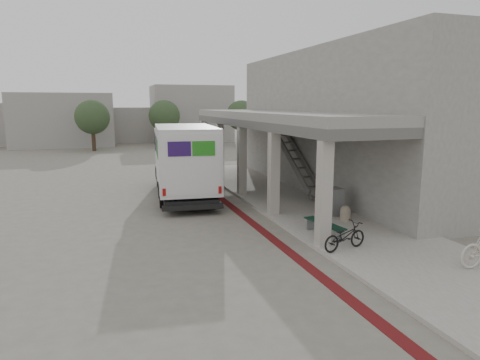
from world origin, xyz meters
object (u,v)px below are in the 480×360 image
object	(u,v)px
bench	(324,226)
utility_cabinet	(335,201)
fedex_truck	(184,159)
bicycle_black	(345,236)

from	to	relation	value
bench	utility_cabinet	bearing A→B (deg)	45.01
fedex_truck	bicycle_black	world-z (taller)	fedex_truck
bicycle_black	utility_cabinet	bearing A→B (deg)	-39.13
fedex_truck	bench	xyz separation A→B (m)	(3.17, -7.97, -1.39)
utility_cabinet	bicycle_black	xyz separation A→B (m)	(-1.80, -3.70, -0.12)
fedex_truck	utility_cabinet	bearing A→B (deg)	-44.27
utility_cabinet	bicycle_black	bearing A→B (deg)	-118.52
fedex_truck	bicycle_black	xyz separation A→B (m)	(3.04, -9.42, -1.29)
fedex_truck	bench	world-z (taller)	fedex_truck
fedex_truck	bench	bearing A→B (deg)	-62.84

